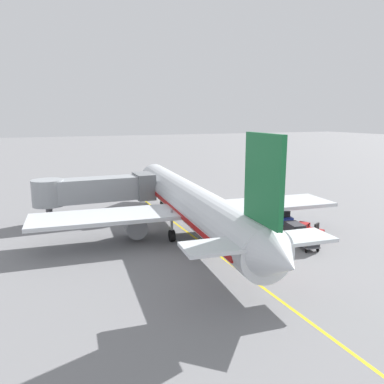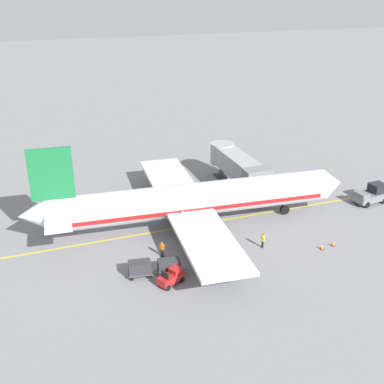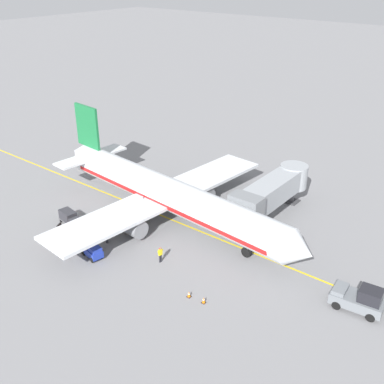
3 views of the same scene
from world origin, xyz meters
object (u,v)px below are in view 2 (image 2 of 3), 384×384
object	(u,v)px
pushback_tractor	(371,194)
ground_crew_wing_walker	(204,255)
parked_airliner	(192,200)
safety_cone_nose_left	(333,244)
ground_crew_loader	(263,239)
baggage_tug_lead	(171,277)
baggage_cart_second_in_train	(140,268)
safety_cone_nose_right	(322,247)
baggage_cart_front	(169,266)
ground_crew_marshaller	(162,248)
jet_bridge	(238,165)
baggage_tug_trailing	(225,270)

from	to	relation	value
pushback_tractor	ground_crew_wing_walker	bearing A→B (deg)	-76.23
parked_airliner	ground_crew_wing_walker	distance (m)	8.46
safety_cone_nose_left	ground_crew_loader	bearing A→B (deg)	-107.95
baggage_tug_lead	baggage_cart_second_in_train	bearing A→B (deg)	-131.53
parked_airliner	baggage_tug_lead	distance (m)	11.88
parked_airliner	ground_crew_loader	distance (m)	9.12
baggage_cart_second_in_train	safety_cone_nose_right	size ratio (longest dim) A/B	5.04
parked_airliner	pushback_tractor	world-z (taller)	parked_airliner
pushback_tractor	safety_cone_nose_left	world-z (taller)	pushback_tractor
parked_airliner	baggage_cart_front	size ratio (longest dim) A/B	12.57
baggage_tug_lead	safety_cone_nose_right	xyz separation A→B (m)	(-0.46, 16.64, -0.42)
baggage_tug_lead	safety_cone_nose_left	bearing A→B (deg)	91.96
parked_airliner	baggage_tug_lead	xyz separation A→B (m)	(10.08, -5.77, -2.47)
ground_crew_loader	ground_crew_marshaller	world-z (taller)	same
parked_airliner	ground_crew_loader	size ratio (longest dim) A/B	22.10
baggage_cart_front	ground_crew_wing_walker	size ratio (longest dim) A/B	1.76
ground_crew_marshaller	jet_bridge	bearing A→B (deg)	131.96
ground_crew_marshaller	safety_cone_nose_left	size ratio (longest dim) A/B	2.86
ground_crew_wing_walker	baggage_cart_second_in_train	bearing A→B (deg)	-90.42
parked_airliner	baggage_tug_lead	world-z (taller)	parked_airliner
baggage_tug_trailing	safety_cone_nose_right	size ratio (longest dim) A/B	4.53
pushback_tractor	safety_cone_nose_left	bearing A→B (deg)	-55.13
baggage_tug_lead	safety_cone_nose_left	xyz separation A→B (m)	(-0.62, 18.17, -0.42)
parked_airliner	baggage_tug_trailing	size ratio (longest dim) A/B	13.97
parked_airliner	baggage_tug_trailing	xyz separation A→B (m)	(10.77, -0.72, -2.47)
ground_crew_marshaller	baggage_cart_front	bearing A→B (deg)	-5.49
ground_crew_wing_walker	parked_airliner	bearing A→B (deg)	168.01
ground_crew_wing_walker	ground_crew_loader	bearing A→B (deg)	96.94
ground_crew_loader	baggage_tug_trailing	bearing A→B (deg)	-58.57
baggage_tug_trailing	baggage_cart_front	xyz separation A→B (m)	(-2.16, -4.79, 0.24)
baggage_tug_lead	safety_cone_nose_left	size ratio (longest dim) A/B	4.70
pushback_tractor	baggage_cart_front	xyz separation A→B (m)	(6.76, -28.84, -0.15)
jet_bridge	baggage_cart_second_in_train	xyz separation A→B (m)	(15.63, -17.41, -2.51)
baggage_cart_second_in_train	baggage_tug_lead	bearing A→B (deg)	48.47
parked_airliner	pushback_tractor	bearing A→B (deg)	85.48
baggage_cart_front	ground_crew_wing_walker	world-z (taller)	ground_crew_wing_walker
parked_airliner	ground_crew_loader	xyz separation A→B (m)	(7.14, 5.23, -2.23)
pushback_tractor	ground_crew_marshaller	world-z (taller)	pushback_tractor
baggage_tug_lead	ground_crew_wing_walker	size ratio (longest dim) A/B	1.64
ground_crew_wing_walker	baggage_cart_front	bearing A→B (deg)	-80.65
pushback_tractor	baggage_tug_trailing	size ratio (longest dim) A/B	1.72
jet_bridge	baggage_cart_second_in_train	size ratio (longest dim) A/B	4.51
baggage_cart_front	ground_crew_marshaller	size ratio (longest dim) A/B	1.76
baggage_cart_front	baggage_cart_second_in_train	bearing A→B (deg)	-104.14
parked_airliner	ground_crew_loader	world-z (taller)	parked_airliner
baggage_tug_trailing	ground_crew_marshaller	size ratio (longest dim) A/B	1.58
ground_crew_marshaller	pushback_tractor	bearing A→B (deg)	96.83
baggage_tug_trailing	ground_crew_wing_walker	bearing A→B (deg)	-160.74
jet_bridge	pushback_tractor	world-z (taller)	jet_bridge
parked_airliner	safety_cone_nose_right	bearing A→B (deg)	48.50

